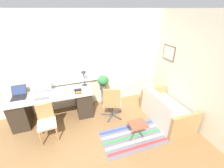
# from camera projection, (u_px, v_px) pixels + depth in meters

# --- Properties ---
(ground_plane) EXTENTS (14.00, 14.00, 0.00)m
(ground_plane) POSITION_uv_depth(u_px,v_px,m) (85.00, 120.00, 4.03)
(ground_plane) COLOR olive
(wall_back_with_window) EXTENTS (9.00, 0.12, 2.70)m
(wall_back_with_window) POSITION_uv_depth(u_px,v_px,m) (75.00, 63.00, 4.07)
(wall_back_with_window) COLOR beige
(wall_back_with_window) RESTS_ON ground_plane
(wall_right_with_picture) EXTENTS (0.08, 9.00, 2.70)m
(wall_right_with_picture) POSITION_uv_depth(u_px,v_px,m) (173.00, 62.00, 4.16)
(wall_right_with_picture) COLOR beige
(wall_right_with_picture) RESTS_ON ground_plane
(desk) EXTENTS (2.05, 0.71, 0.76)m
(desk) POSITION_uv_depth(u_px,v_px,m) (54.00, 106.00, 3.94)
(desk) COLOR beige
(desk) RESTS_ON ground_plane
(laptop) EXTENTS (0.33, 0.38, 0.24)m
(laptop) POSITION_uv_depth(u_px,v_px,m) (19.00, 95.00, 3.64)
(laptop) COLOR black
(laptop) RESTS_ON desk
(monitor) EXTENTS (0.48, 0.17, 0.47)m
(monitor) POSITION_uv_depth(u_px,v_px,m) (40.00, 84.00, 3.71)
(monitor) COLOR silver
(monitor) RESTS_ON desk
(keyboard) EXTENTS (0.34, 0.12, 0.02)m
(keyboard) POSITION_uv_depth(u_px,v_px,m) (42.00, 99.00, 3.57)
(keyboard) COLOR slate
(keyboard) RESTS_ON desk
(mouse) EXTENTS (0.04, 0.06, 0.03)m
(mouse) POSITION_uv_depth(u_px,v_px,m) (52.00, 97.00, 3.63)
(mouse) COLOR slate
(mouse) RESTS_ON desk
(desk_lamp) EXTENTS (0.15, 0.15, 0.44)m
(desk_lamp) POSITION_uv_depth(u_px,v_px,m) (84.00, 74.00, 4.06)
(desk_lamp) COLOR #2D2D33
(desk_lamp) RESTS_ON desk
(book_stack) EXTENTS (0.21, 0.16, 0.13)m
(book_stack) POSITION_uv_depth(u_px,v_px,m) (78.00, 91.00, 3.77)
(book_stack) COLOR white
(book_stack) RESTS_ON desk
(desk_chair_wooden) EXTENTS (0.42, 0.43, 0.80)m
(desk_chair_wooden) POSITION_uv_depth(u_px,v_px,m) (47.00, 121.00, 3.35)
(desk_chair_wooden) COLOR #B2844C
(desk_chair_wooden) RESTS_ON ground_plane
(office_chair_swivel) EXTENTS (0.61, 0.64, 0.96)m
(office_chair_swivel) POSITION_uv_depth(u_px,v_px,m) (112.00, 102.00, 3.92)
(office_chair_swivel) COLOR #47474C
(office_chair_swivel) RESTS_ON ground_plane
(couch_loveseat) EXTENTS (0.80, 1.40, 0.79)m
(couch_loveseat) POSITION_uv_depth(u_px,v_px,m) (165.00, 111.00, 3.95)
(couch_loveseat) COLOR silver
(couch_loveseat) RESTS_ON ground_plane
(plant_stand) EXTENTS (0.20, 0.20, 0.60)m
(plant_stand) POSITION_uv_depth(u_px,v_px,m) (104.00, 91.00, 4.42)
(plant_stand) COLOR #333338
(plant_stand) RESTS_ON ground_plane
(potted_plant) EXTENTS (0.31, 0.31, 0.40)m
(potted_plant) POSITION_uv_depth(u_px,v_px,m) (103.00, 81.00, 4.27)
(potted_plant) COLOR #514C47
(potted_plant) RESTS_ON plant_stand
(floor_rug_striped) EXTENTS (1.58, 0.85, 0.01)m
(floor_rug_striped) POSITION_uv_depth(u_px,v_px,m) (135.00, 136.00, 3.53)
(floor_rug_striped) COLOR slate
(floor_rug_striped) RESTS_ON ground_plane
(folding_stool) EXTENTS (0.38, 0.32, 0.45)m
(folding_stool) POSITION_uv_depth(u_px,v_px,m) (138.00, 125.00, 3.28)
(folding_stool) COLOR #B24C33
(folding_stool) RESTS_ON ground_plane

